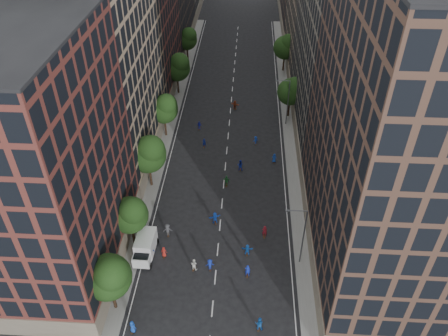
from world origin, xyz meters
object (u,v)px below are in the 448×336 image
object	(u,v)px
streetlamp_near	(302,234)
cargo_van	(145,247)
skater_2	(259,324)
skater_1	(247,271)
skater_0	(133,327)
streetlamp_far	(287,100)

from	to	relation	value
streetlamp_near	cargo_van	size ratio (longest dim) A/B	1.73
skater_2	skater_1	bearing A→B (deg)	-70.86
streetlamp_near	skater_0	world-z (taller)	streetlamp_near
streetlamp_far	cargo_van	bearing A→B (deg)	-120.91
skater_0	skater_1	size ratio (longest dim) A/B	0.92
streetlamp_near	skater_2	distance (m)	11.74
streetlamp_near	skater_2	bearing A→B (deg)	-117.23
streetlamp_far	cargo_van	xyz separation A→B (m)	(-19.67, -32.85, -3.72)
cargo_van	streetlamp_near	bearing A→B (deg)	1.01
streetlamp_near	streetlamp_far	bearing A→B (deg)	90.00
cargo_van	skater_2	bearing A→B (deg)	-32.59
skater_0	skater_1	distance (m)	15.00
skater_1	skater_2	distance (m)	7.35
cargo_van	skater_2	distance (m)	17.69
streetlamp_near	skater_1	size ratio (longest dim) A/B	4.84
streetlamp_far	skater_2	bearing A→B (deg)	-96.69
streetlamp_far	skater_1	xyz separation A→B (m)	(-6.42, -35.53, -4.23)
cargo_van	skater_1	bearing A→B (deg)	-9.98
streetlamp_near	cargo_van	bearing A→B (deg)	179.55
streetlamp_far	skater_2	xyz separation A→B (m)	(-5.02, -42.75, -4.21)
streetlamp_near	skater_1	world-z (taller)	streetlamp_near
streetlamp_near	cargo_van	distance (m)	20.01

